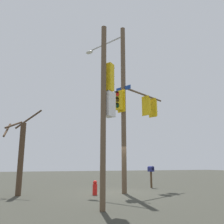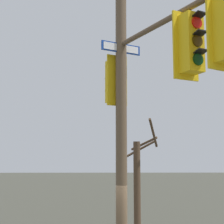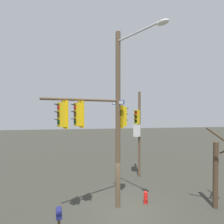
# 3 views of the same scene
# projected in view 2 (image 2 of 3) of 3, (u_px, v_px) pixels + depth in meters

# --- Properties ---
(main_signal_pole_assembly) EXTENTS (3.48, 5.50, 9.81)m
(main_signal_pole_assembly) POSITION_uv_depth(u_px,v_px,m) (142.00, 65.00, 7.38)
(main_signal_pole_assembly) COLOR brown
(main_signal_pole_assembly) RESTS_ON ground
(bare_tree_behind_pole) EXTENTS (1.69, 1.84, 4.58)m
(bare_tree_behind_pole) POSITION_uv_depth(u_px,v_px,m) (138.00, 181.00, 12.93)
(bare_tree_behind_pole) COLOR #493626
(bare_tree_behind_pole) RESTS_ON ground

